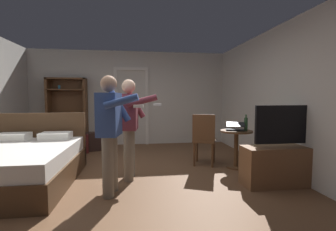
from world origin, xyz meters
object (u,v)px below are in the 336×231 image
(bookshelf, at_px, (68,110))
(wooden_chair, at_px, (204,137))
(bed, at_px, (18,164))
(person_blue_shirt, at_px, (110,127))
(person_striped_shirt, at_px, (130,122))
(suitcase_small, at_px, (77,143))
(side_table, at_px, (236,143))
(tv_flatscreen, at_px, (284,162))
(suitcase_dark, at_px, (87,142))
(bottle_on_table, at_px, (246,124))
(laptop, at_px, (235,128))

(bookshelf, distance_m, wooden_chair, 3.73)
(wooden_chair, bearing_deg, bed, -169.28)
(bed, xyz_separation_m, person_blue_shirt, (1.42, -0.55, 0.61))
(wooden_chair, relative_size, person_striped_shirt, 0.62)
(wooden_chair, height_order, suitcase_small, wooden_chair)
(side_table, height_order, person_blue_shirt, person_blue_shirt)
(tv_flatscreen, xyz_separation_m, person_striped_shirt, (-2.29, 0.59, 0.56))
(tv_flatscreen, distance_m, person_striped_shirt, 2.43)
(tv_flatscreen, xyz_separation_m, suitcase_dark, (-3.38, 2.72, -0.13))
(tv_flatscreen, distance_m, bottle_on_table, 0.98)
(person_striped_shirt, xyz_separation_m, suitcase_small, (-1.31, 1.99, -0.69))
(tv_flatscreen, distance_m, laptop, 1.04)
(side_table, distance_m, person_striped_shirt, 2.01)
(person_blue_shirt, relative_size, suitcase_small, 2.85)
(wooden_chair, bearing_deg, bottle_on_table, -23.77)
(person_striped_shirt, height_order, suitcase_small, person_striped_shirt)
(bottle_on_table, bearing_deg, bed, -175.81)
(bookshelf, distance_m, suitcase_small, 1.06)
(bookshelf, height_order, suitcase_dark, bookshelf)
(bookshelf, relative_size, side_table, 2.59)
(bed, distance_m, suitcase_dark, 2.24)
(suitcase_small, bearing_deg, person_striped_shirt, -64.43)
(tv_flatscreen, distance_m, wooden_chair, 1.46)
(bed, distance_m, tv_flatscreen, 3.99)
(laptop, distance_m, bottle_on_table, 0.20)
(side_table, relative_size, wooden_chair, 0.71)
(bookshelf, relative_size, wooden_chair, 1.83)
(bed, xyz_separation_m, wooden_chair, (3.05, 0.58, 0.24))
(tv_flatscreen, bearing_deg, person_striped_shirt, 165.45)
(bookshelf, xyz_separation_m, wooden_chair, (3.06, -2.10, -0.44))
(bookshelf, height_order, suitcase_small, bookshelf)
(person_striped_shirt, bearing_deg, laptop, 8.23)
(side_table, bearing_deg, suitcase_small, 152.71)
(side_table, height_order, suitcase_dark, side_table)
(bottle_on_table, bearing_deg, tv_flatscreen, -75.54)
(suitcase_small, bearing_deg, wooden_chair, -36.12)
(side_table, bearing_deg, wooden_chair, 157.86)
(bookshelf, height_order, bottle_on_table, bookshelf)
(bed, distance_m, laptop, 3.60)
(bookshelf, bearing_deg, wooden_chair, -34.46)
(person_blue_shirt, relative_size, person_striped_shirt, 1.00)
(tv_flatscreen, height_order, side_table, tv_flatscreen)
(bottle_on_table, distance_m, wooden_chair, 0.80)
(side_table, height_order, laptop, laptop)
(bed, xyz_separation_m, tv_flatscreen, (3.95, -0.55, 0.05))
(tv_flatscreen, relative_size, laptop, 3.02)
(bed, bearing_deg, suitcase_small, 80.22)
(tv_flatscreen, xyz_separation_m, wooden_chair, (-0.90, 1.13, 0.19))
(laptop, height_order, bottle_on_table, bottle_on_table)
(suitcase_dark, height_order, suitcase_small, suitcase_dark)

